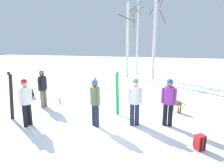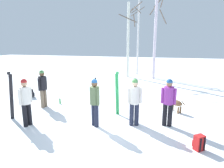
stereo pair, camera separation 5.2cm
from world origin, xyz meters
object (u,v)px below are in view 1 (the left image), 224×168
(ski_pair_planted_0, at_px, (117,94))
(ski_poles_0, at_px, (96,92))
(person_2, at_px, (135,99))
(dog, at_px, (175,103))
(person_4, at_px, (26,100))
(water_bottle_0, at_px, (133,99))
(birch_tree_2, at_px, (155,32))
(person_1, at_px, (95,100))
(backpack_2, at_px, (200,142))
(birch_tree_0, at_px, (128,38))
(person_0, at_px, (43,86))
(ski_pair_planted_1, at_px, (11,96))
(birch_tree_1, at_px, (138,28))
(water_bottle_1, at_px, (60,101))
(backpack_0, at_px, (31,93))
(person_3, at_px, (169,99))

(ski_pair_planted_0, height_order, ski_poles_0, ski_pair_planted_0)
(person_2, relative_size, dog, 2.44)
(person_4, height_order, water_bottle_0, person_4)
(birch_tree_2, bearing_deg, person_4, -112.21)
(person_1, height_order, birch_tree_2, birch_tree_2)
(person_4, xyz_separation_m, backpack_2, (5.67, -0.26, -0.77))
(person_4, bearing_deg, birch_tree_0, 79.16)
(person_4, height_order, ski_poles_0, person_4)
(person_0, distance_m, ski_poles_0, 2.42)
(dog, bearing_deg, backpack_2, -81.60)
(person_0, distance_m, ski_pair_planted_1, 1.53)
(ski_pair_planted_0, height_order, birch_tree_1, birch_tree_1)
(water_bottle_1, bearing_deg, backpack_2, -25.63)
(ski_poles_0, relative_size, water_bottle_1, 5.29)
(water_bottle_0, bearing_deg, ski_poles_0, -136.05)
(ski_poles_0, distance_m, birch_tree_2, 8.67)
(person_1, xyz_separation_m, person_4, (-2.36, -0.55, 0.00))
(ski_poles_0, distance_m, backpack_2, 4.63)
(dog, height_order, ski_pair_planted_1, ski_pair_planted_1)
(person_4, relative_size, dog, 2.44)
(backpack_2, distance_m, birch_tree_2, 11.02)
(birch_tree_0, bearing_deg, water_bottle_0, -78.51)
(backpack_0, xyz_separation_m, birch_tree_1, (4.76, 8.57, 3.80))
(dog, bearing_deg, ski_pair_planted_1, -159.94)
(person_2, bearing_deg, person_0, 167.04)
(person_4, height_order, backpack_2, person_4)
(birch_tree_1, bearing_deg, dog, -73.83)
(backpack_2, bearing_deg, person_2, 148.90)
(person_2, relative_size, ski_poles_0, 1.21)
(ski_poles_0, bearing_deg, backpack_0, 167.06)
(dog, xyz_separation_m, ski_pair_planted_0, (-2.34, -0.89, 0.51))
(ski_pair_planted_1, distance_m, birch_tree_1, 12.25)
(person_3, bearing_deg, ski_pair_planted_1, -172.92)
(water_bottle_0, height_order, water_bottle_1, water_bottle_1)
(backpack_2, xyz_separation_m, water_bottle_1, (-5.75, 2.76, -0.09))
(dog, height_order, ski_poles_0, ski_poles_0)
(person_0, xyz_separation_m, person_4, (0.56, -1.91, 0.00))
(person_1, xyz_separation_m, person_3, (2.50, 0.61, 0.00))
(person_4, height_order, ski_pair_planted_1, ski_pair_planted_1)
(ski_pair_planted_1, height_order, backpack_0, ski_pair_planted_1)
(person_4, bearing_deg, person_1, 13.08)
(person_4, bearing_deg, ski_pair_planted_0, 31.97)
(person_1, relative_size, water_bottle_0, 7.72)
(ski_pair_planted_0, height_order, ski_pair_planted_1, ski_pair_planted_1)
(person_0, bearing_deg, birch_tree_1, 72.09)
(dog, distance_m, ski_pair_planted_0, 2.56)
(water_bottle_1, bearing_deg, birch_tree_2, 61.04)
(backpack_0, distance_m, birch_tree_2, 9.96)
(dog, bearing_deg, person_3, -103.66)
(ski_pair_planted_0, xyz_separation_m, birch_tree_1, (-0.28, 9.93, 3.13))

